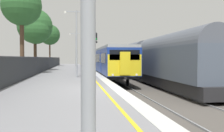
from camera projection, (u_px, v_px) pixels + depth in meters
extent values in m
cube|color=gray|center=(60.00, 100.00, 12.53)|extent=(6.40, 110.00, 1.00)
cube|color=silver|center=(118.00, 89.00, 12.93)|extent=(0.60, 110.00, 0.01)
cube|color=yellow|center=(103.00, 89.00, 12.83)|extent=(0.12, 110.00, 0.01)
cube|color=#4C4742|center=(223.00, 107.00, 13.80)|extent=(11.00, 110.00, 0.20)
cube|color=gray|center=(136.00, 107.00, 13.11)|extent=(0.07, 110.00, 0.08)
cube|color=gray|center=(163.00, 107.00, 13.31)|extent=(0.07, 110.00, 0.08)
cube|color=gray|center=(209.00, 105.00, 13.68)|extent=(0.07, 110.00, 0.08)
cube|color=navy|center=(108.00, 61.00, 29.92)|extent=(2.80, 20.41, 2.30)
cube|color=black|center=(108.00, 71.00, 29.96)|extent=(2.64, 19.81, 0.25)
cube|color=#93999E|center=(108.00, 50.00, 29.88)|extent=(2.68, 20.41, 0.24)
cube|color=black|center=(96.00, 58.00, 29.70)|extent=(0.02, 18.81, 0.84)
cube|color=#1D3A98|center=(100.00, 62.00, 24.67)|extent=(0.03, 1.10, 1.90)
cube|color=#1D3A98|center=(93.00, 61.00, 34.76)|extent=(0.03, 1.10, 1.90)
cylinder|color=black|center=(110.00, 82.00, 22.34)|extent=(0.12, 0.84, 0.84)
cylinder|color=black|center=(128.00, 81.00, 22.57)|extent=(0.12, 0.84, 0.84)
cylinder|color=black|center=(96.00, 72.00, 37.38)|extent=(0.12, 0.84, 0.84)
cylinder|color=black|center=(107.00, 72.00, 37.61)|extent=(0.12, 0.84, 0.84)
cube|color=navy|center=(95.00, 59.00, 50.70)|extent=(2.80, 20.41, 2.30)
cube|color=black|center=(95.00, 66.00, 50.74)|extent=(2.64, 19.81, 0.25)
cube|color=#93999E|center=(95.00, 53.00, 50.66)|extent=(2.68, 20.41, 0.24)
cube|color=black|center=(87.00, 58.00, 50.48)|extent=(0.02, 18.81, 0.84)
cube|color=#1D3A98|center=(89.00, 60.00, 45.45)|extent=(0.03, 1.10, 1.90)
cube|color=#1D3A98|center=(86.00, 60.00, 55.54)|extent=(0.03, 1.10, 1.90)
cylinder|color=black|center=(93.00, 70.00, 43.12)|extent=(0.12, 0.84, 0.84)
cylinder|color=black|center=(102.00, 70.00, 43.35)|extent=(0.12, 0.84, 0.84)
cylinder|color=black|center=(89.00, 67.00, 58.16)|extent=(0.12, 0.84, 0.84)
cylinder|color=black|center=(95.00, 67.00, 58.39)|extent=(0.12, 0.84, 0.84)
cube|color=yellow|center=(125.00, 65.00, 19.87)|extent=(2.70, 0.10, 1.70)
cube|color=black|center=(125.00, 55.00, 19.84)|extent=(2.40, 0.08, 0.80)
cube|color=yellow|center=(125.00, 63.00, 19.73)|extent=(0.80, 0.24, 1.80)
cylinder|color=white|center=(113.00, 75.00, 19.70)|extent=(0.18, 0.06, 0.18)
cylinder|color=white|center=(137.00, 75.00, 19.97)|extent=(0.18, 0.06, 0.18)
cylinder|color=black|center=(125.00, 78.00, 19.62)|extent=(0.20, 0.35, 0.20)
cube|color=black|center=(95.00, 52.00, 50.65)|extent=(0.60, 0.90, 0.20)
cube|color=#232326|center=(173.00, 82.00, 20.62)|extent=(2.30, 14.35, 0.79)
cube|color=#4C5666|center=(173.00, 63.00, 20.57)|extent=(2.60, 13.55, 2.38)
cylinder|color=#515660|center=(173.00, 48.00, 20.53)|extent=(2.39, 13.15, 2.39)
cylinder|color=black|center=(193.00, 92.00, 15.39)|extent=(0.12, 0.84, 0.84)
cylinder|color=black|center=(217.00, 92.00, 15.62)|extent=(0.12, 0.84, 0.84)
cylinder|color=black|center=(146.00, 79.00, 25.63)|extent=(0.12, 0.84, 0.84)
cylinder|color=black|center=(161.00, 78.00, 25.86)|extent=(0.12, 0.84, 0.84)
cube|color=#232326|center=(132.00, 72.00, 35.61)|extent=(2.30, 14.35, 0.79)
cube|color=#4C5666|center=(132.00, 61.00, 35.56)|extent=(2.60, 13.55, 2.38)
cylinder|color=#515660|center=(132.00, 52.00, 35.52)|extent=(2.39, 13.15, 2.39)
cylinder|color=black|center=(135.00, 75.00, 30.38)|extent=(0.12, 0.84, 0.84)
cylinder|color=black|center=(147.00, 75.00, 30.60)|extent=(0.12, 0.84, 0.84)
cylinder|color=black|center=(120.00, 71.00, 40.62)|extent=(0.12, 0.84, 0.84)
cylinder|color=black|center=(129.00, 71.00, 40.84)|extent=(0.12, 0.84, 0.84)
cube|color=#232326|center=(115.00, 68.00, 50.60)|extent=(2.30, 14.35, 0.79)
cube|color=#4C5666|center=(115.00, 60.00, 50.54)|extent=(2.60, 13.55, 2.38)
cylinder|color=#515660|center=(115.00, 54.00, 50.51)|extent=(2.39, 13.15, 2.39)
cylinder|color=black|center=(115.00, 70.00, 45.37)|extent=(0.12, 0.84, 0.84)
cylinder|color=black|center=(124.00, 69.00, 45.59)|extent=(0.12, 0.84, 0.84)
cylinder|color=black|center=(108.00, 67.00, 55.61)|extent=(0.12, 0.84, 0.84)
cylinder|color=black|center=(115.00, 67.00, 55.83)|extent=(0.12, 0.84, 0.84)
cylinder|color=#47474C|center=(90.00, 51.00, 35.49)|extent=(0.18, 0.18, 5.11)
cube|color=#47474C|center=(93.00, 33.00, 35.47)|extent=(0.90, 0.12, 0.12)
cube|color=black|center=(96.00, 37.00, 35.55)|extent=(0.28, 0.20, 1.00)
cylinder|color=black|center=(96.00, 34.00, 35.42)|extent=(0.16, 0.04, 0.16)
cylinder|color=black|center=(96.00, 37.00, 35.43)|extent=(0.16, 0.04, 0.16)
cylinder|color=#19D83F|center=(96.00, 39.00, 35.44)|extent=(0.16, 0.04, 0.16)
cube|color=black|center=(96.00, 42.00, 35.57)|extent=(0.32, 0.16, 0.24)
cylinder|color=#59595B|center=(92.00, 61.00, 30.97)|extent=(0.08, 0.08, 2.43)
cylinder|color=black|center=(92.00, 51.00, 30.92)|extent=(0.59, 0.02, 0.59)
cylinder|color=silver|center=(92.00, 51.00, 30.91)|extent=(0.56, 0.02, 0.56)
cube|color=black|center=(92.00, 51.00, 30.90)|extent=(0.24, 0.01, 0.18)
cylinder|color=#93999E|center=(77.00, 44.00, 20.84)|extent=(0.14, 0.14, 5.48)
cube|color=#93999E|center=(82.00, 12.00, 20.82)|extent=(0.90, 0.08, 0.08)
cylinder|color=silver|center=(87.00, 13.00, 20.88)|extent=(0.20, 0.20, 0.18)
cube|color=#93999E|center=(71.00, 11.00, 20.69)|extent=(0.90, 0.08, 0.08)
cylinder|color=silver|center=(65.00, 12.00, 20.62)|extent=(0.20, 0.20, 0.18)
cylinder|color=#93999E|center=(76.00, 51.00, 39.36)|extent=(0.14, 0.14, 5.44)
cube|color=#93999E|center=(79.00, 34.00, 39.34)|extent=(0.90, 0.08, 0.08)
cylinder|color=silver|center=(82.00, 34.00, 39.41)|extent=(0.20, 0.20, 0.18)
cube|color=#93999E|center=(73.00, 34.00, 39.22)|extent=(0.90, 0.08, 0.08)
cylinder|color=silver|center=(70.00, 34.00, 39.15)|extent=(0.20, 0.20, 0.18)
cylinder|color=#38383D|center=(35.00, 66.00, 23.63)|extent=(0.07, 0.07, 1.66)
cylinder|color=#38383D|center=(48.00, 63.00, 35.19)|extent=(0.07, 0.07, 1.66)
cylinder|color=#38383D|center=(55.00, 62.00, 46.74)|extent=(0.07, 0.07, 1.66)
cylinder|color=#38383D|center=(59.00, 61.00, 58.30)|extent=(0.07, 0.07, 1.66)
cylinder|color=#473323|center=(50.00, 53.00, 49.61)|extent=(0.29, 0.29, 5.02)
sphere|color=#234C23|center=(50.00, 35.00, 49.49)|extent=(3.98, 3.98, 3.98)
sphere|color=#234C23|center=(48.00, 37.00, 49.42)|extent=(2.63, 2.63, 2.63)
cylinder|color=#473323|center=(22.00, 46.00, 24.60)|extent=(0.41, 0.41, 5.58)
sphere|color=#285628|center=(22.00, 6.00, 24.47)|extent=(3.85, 3.85, 3.85)
sphere|color=#285628|center=(17.00, 11.00, 24.92)|extent=(2.20, 2.20, 2.20)
cylinder|color=#473323|center=(35.00, 53.00, 31.34)|extent=(0.38, 0.38, 4.32)
sphere|color=#285628|center=(35.00, 26.00, 31.23)|extent=(4.29, 4.29, 4.29)
sphere|color=#285628|center=(36.00, 30.00, 30.71)|extent=(3.39, 3.39, 3.39)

